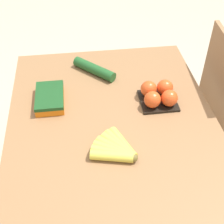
{
  "coord_description": "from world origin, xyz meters",
  "views": [
    {
      "loc": [
        0.9,
        -0.12,
        1.63
      ],
      "look_at": [
        0.0,
        0.0,
        0.8
      ],
      "focal_mm": 50.0,
      "sensor_mm": 36.0,
      "label": 1
    }
  ],
  "objects_px": {
    "cucumber_near": "(94,69)",
    "banana_bunch": "(116,149)",
    "tomato_pack": "(159,94)",
    "carrot_bag": "(50,97)"
  },
  "relations": [
    {
      "from": "tomato_pack",
      "to": "cucumber_near",
      "type": "height_order",
      "value": "tomato_pack"
    },
    {
      "from": "banana_bunch",
      "to": "tomato_pack",
      "type": "distance_m",
      "value": 0.33
    },
    {
      "from": "banana_bunch",
      "to": "cucumber_near",
      "type": "bearing_deg",
      "value": -176.0
    },
    {
      "from": "cucumber_near",
      "to": "tomato_pack",
      "type": "bearing_deg",
      "value": 45.88
    },
    {
      "from": "banana_bunch",
      "to": "tomato_pack",
      "type": "height_order",
      "value": "tomato_pack"
    },
    {
      "from": "banana_bunch",
      "to": "carrot_bag",
      "type": "distance_m",
      "value": 0.39
    },
    {
      "from": "banana_bunch",
      "to": "carrot_bag",
      "type": "bearing_deg",
      "value": -142.68
    },
    {
      "from": "carrot_bag",
      "to": "cucumber_near",
      "type": "bearing_deg",
      "value": 132.51
    },
    {
      "from": "banana_bunch",
      "to": "carrot_bag",
      "type": "xyz_separation_m",
      "value": [
        -0.31,
        -0.24,
        0.01
      ]
    },
    {
      "from": "cucumber_near",
      "to": "banana_bunch",
      "type": "bearing_deg",
      "value": 4.0
    }
  ]
}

